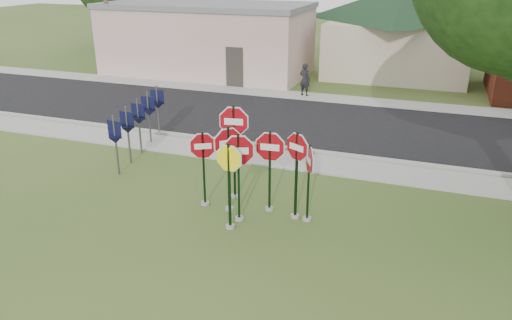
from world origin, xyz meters
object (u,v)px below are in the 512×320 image
(stop_sign_yellow, at_px, (229,177))
(stop_sign_left, at_px, (228,157))
(pedestrian, at_px, (305,79))
(stop_sign_center, at_px, (238,165))

(stop_sign_yellow, height_order, stop_sign_left, stop_sign_left)
(pedestrian, bearing_deg, stop_sign_yellow, 115.04)
(stop_sign_center, bearing_deg, pedestrian, 97.26)
(stop_sign_left, distance_m, pedestrian, 13.03)
(pedestrian, bearing_deg, stop_sign_left, 113.73)
(stop_sign_center, distance_m, stop_sign_yellow, 0.51)
(stop_sign_center, relative_size, stop_sign_left, 1.00)
(stop_sign_yellow, relative_size, stop_sign_left, 0.95)
(stop_sign_center, height_order, pedestrian, stop_sign_center)
(stop_sign_left, height_order, pedestrian, stop_sign_left)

